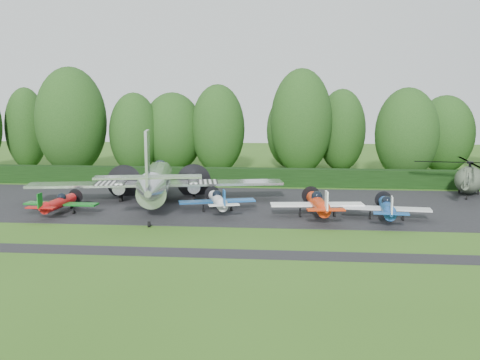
# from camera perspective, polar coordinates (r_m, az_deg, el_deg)

# --- Properties ---
(ground) EXTENTS (160.00, 160.00, 0.00)m
(ground) POSITION_cam_1_polar(r_m,az_deg,el_deg) (40.13, -1.12, -5.44)
(ground) COLOR #325A19
(ground) RESTS_ON ground
(apron) EXTENTS (70.00, 18.00, 0.01)m
(apron) POSITION_cam_1_polar(r_m,az_deg,el_deg) (49.84, 0.15, -2.64)
(apron) COLOR black
(apron) RESTS_ON ground
(taxiway_verge) EXTENTS (70.00, 2.00, 0.00)m
(taxiway_verge) POSITION_cam_1_polar(r_m,az_deg,el_deg) (34.38, -2.23, -7.86)
(taxiway_verge) COLOR black
(taxiway_verge) RESTS_ON ground
(hedgerow) EXTENTS (90.00, 1.60, 2.00)m
(hedgerow) POSITION_cam_1_polar(r_m,az_deg,el_deg) (60.63, 1.07, -0.61)
(hedgerow) COLOR black
(hedgerow) RESTS_ON ground
(transport_plane) EXTENTS (24.02, 18.42, 7.70)m
(transport_plane) POSITION_cam_1_polar(r_m,az_deg,el_deg) (50.08, -9.02, -0.20)
(transport_plane) COLOR silver
(transport_plane) RESTS_ON ground
(light_plane_red) EXTENTS (6.36, 6.69, 2.44)m
(light_plane_red) POSITION_cam_1_polar(r_m,az_deg,el_deg) (47.92, -18.75, -2.33)
(light_plane_red) COLOR #B41010
(light_plane_red) RESTS_ON ground
(light_plane_white) EXTENTS (6.66, 7.01, 2.56)m
(light_plane_white) POSITION_cam_1_polar(r_m,az_deg,el_deg) (46.32, -2.37, -2.18)
(light_plane_white) COLOR silver
(light_plane_white) RESTS_ON ground
(light_plane_orange) EXTENTS (7.71, 8.11, 2.96)m
(light_plane_orange) POSITION_cam_1_polar(r_m,az_deg,el_deg) (44.52, 8.32, -2.49)
(light_plane_orange) COLOR red
(light_plane_orange) RESTS_ON ground
(light_plane_blue) EXTENTS (6.97, 7.33, 2.68)m
(light_plane_blue) POSITION_cam_1_polar(r_m,az_deg,el_deg) (44.58, 15.42, -2.85)
(light_plane_blue) COLOR #17458D
(light_plane_blue) RESTS_ON ground
(helicopter) EXTENTS (10.82, 12.67, 3.48)m
(helicopter) POSITION_cam_1_polar(r_m,az_deg,el_deg) (58.99, 23.28, 0.26)
(helicopter) COLOR #3F4938
(helicopter) RESTS_ON ground
(tree_0) EXTENTS (7.96, 7.96, 13.66)m
(tree_0) POSITION_cam_1_polar(r_m,az_deg,el_deg) (69.90, 6.55, 6.19)
(tree_0) COLOR black
(tree_0) RESTS_ON ground
(tree_3) EXTENTS (5.65, 5.65, 11.35)m
(tree_3) POSITION_cam_1_polar(r_m,az_deg,el_deg) (80.59, -21.84, 5.13)
(tree_3) COLOR black
(tree_3) RESTS_ON ground
(tree_4) EXTENTS (9.04, 9.04, 13.85)m
(tree_4) POSITION_cam_1_polar(r_m,az_deg,el_deg) (72.81, -17.57, 6.02)
(tree_4) COLOR black
(tree_4) RESTS_ON ground
(tree_5) EXTENTS (7.66, 7.66, 10.26)m
(tree_5) POSITION_cam_1_polar(r_m,az_deg,el_deg) (75.97, 21.00, 4.59)
(tree_5) COLOR black
(tree_5) RESTS_ON ground
(tree_6) EXTENTS (8.16, 8.16, 10.63)m
(tree_6) POSITION_cam_1_polar(r_m,az_deg,el_deg) (72.41, -7.19, 5.07)
(tree_6) COLOR black
(tree_6) RESTS_ON ground
(tree_7) EXTENTS (7.05, 7.05, 11.66)m
(tree_7) POSITION_cam_1_polar(r_m,az_deg,el_deg) (70.58, -2.37, 5.45)
(tree_7) COLOR black
(tree_7) RESTS_ON ground
(tree_8) EXTENTS (6.49, 6.49, 11.11)m
(tree_8) POSITION_cam_1_polar(r_m,az_deg,el_deg) (73.90, 10.78, 5.24)
(tree_8) COLOR black
(tree_8) RESTS_ON ground
(tree_9) EXTENTS (6.48, 6.48, 10.58)m
(tree_9) POSITION_cam_1_polar(r_m,az_deg,el_deg) (71.22, -11.21, 4.89)
(tree_9) COLOR black
(tree_9) RESTS_ON ground
(tree_10) EXTENTS (7.55, 7.55, 11.13)m
(tree_10) POSITION_cam_1_polar(r_m,az_deg,el_deg) (67.60, 17.35, 4.70)
(tree_10) COLOR black
(tree_10) RESTS_ON ground
(tree_12) EXTENTS (6.68, 6.68, 10.60)m
(tree_12) POSITION_cam_1_polar(r_m,az_deg,el_deg) (76.46, 5.38, 5.27)
(tree_12) COLOR black
(tree_12) RESTS_ON ground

